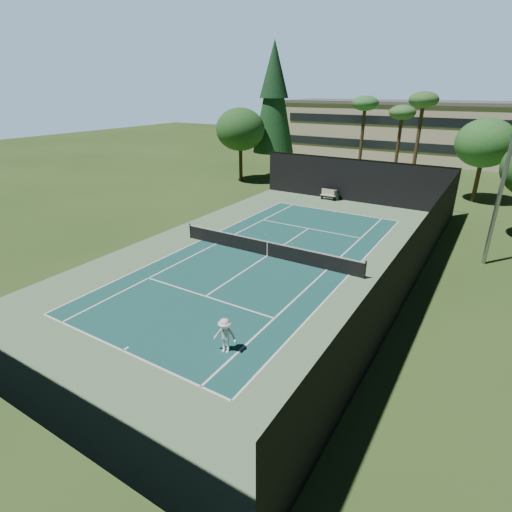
{
  "coord_description": "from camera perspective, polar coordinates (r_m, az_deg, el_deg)",
  "views": [
    {
      "loc": [
        11.86,
        -20.62,
        10.02
      ],
      "look_at": [
        1.0,
        -3.0,
        1.3
      ],
      "focal_mm": 28.0,
      "sensor_mm": 36.0,
      "label": 1
    }
  ],
  "objects": [
    {
      "name": "pine_tree",
      "position": [
        48.85,
        2.59,
        22.28
      ],
      "size": [
        4.8,
        4.8,
        15.0
      ],
      "color": "#4E3021",
      "rests_on": "ground"
    },
    {
      "name": "apron_slab",
      "position": [
        25.81,
        1.6,
        0.0
      ],
      "size": [
        18.0,
        32.0,
        0.01
      ],
      "primitive_type": "cube",
      "color": "#62845D",
      "rests_on": "ground"
    },
    {
      "name": "court_surface",
      "position": [
        25.81,
        1.6,
        0.02
      ],
      "size": [
        10.97,
        23.77,
        0.01
      ],
      "primitive_type": "cube",
      "color": "#184E4C",
      "rests_on": "ground"
    },
    {
      "name": "fence",
      "position": [
        25.15,
        1.73,
        4.26
      ],
      "size": [
        18.04,
        32.05,
        4.03
      ],
      "color": "black",
      "rests_on": "ground"
    },
    {
      "name": "decid_tree_a",
      "position": [
        42.91,
        29.9,
        13.79
      ],
      "size": [
        5.12,
        5.12,
        7.62
      ],
      "color": "#4B3620",
      "rests_on": "ground"
    },
    {
      "name": "trash_bin",
      "position": [
        39.64,
        11.44,
        8.47
      ],
      "size": [
        0.56,
        0.56,
        0.95
      ],
      "color": "black",
      "rests_on": "ground"
    },
    {
      "name": "palm_b",
      "position": [
        47.83,
        20.15,
        18.36
      ],
      "size": [
        2.8,
        2.8,
        8.42
      ],
      "color": "#47301E",
      "rests_on": "ground"
    },
    {
      "name": "tennis_ball_c",
      "position": [
        27.88,
        5.2,
        1.76
      ],
      "size": [
        0.07,
        0.07,
        0.07
      ],
      "primitive_type": "sphere",
      "color": "#C7DE32",
      "rests_on": "ground"
    },
    {
      "name": "court_lines",
      "position": [
        25.8,
        1.6,
        0.03
      ],
      "size": [
        11.07,
        23.87,
        0.01
      ],
      "color": "white",
      "rests_on": "ground"
    },
    {
      "name": "tennis_ball_a",
      "position": [
        22.63,
        -27.6,
        -6.19
      ],
      "size": [
        0.06,
        0.06,
        0.06
      ],
      "primitive_type": "sphere",
      "color": "#C6DC32",
      "rests_on": "ground"
    },
    {
      "name": "tennis_net",
      "position": [
        25.6,
        1.62,
        1.14
      ],
      "size": [
        12.9,
        0.1,
        1.1
      ],
      "color": "black",
      "rests_on": "ground"
    },
    {
      "name": "tennis_ball_b",
      "position": [
        29.52,
        1.33,
        3.06
      ],
      "size": [
        0.06,
        0.06,
        0.06
      ],
      "primitive_type": "sphere",
      "color": "yellow",
      "rests_on": "ground"
    },
    {
      "name": "park_bench",
      "position": [
        39.71,
        10.31,
        8.68
      ],
      "size": [
        1.5,
        0.45,
        1.02
      ],
      "color": "#BDB39D",
      "rests_on": "ground"
    },
    {
      "name": "campus_building",
      "position": [
        67.9,
        22.4,
        16.31
      ],
      "size": [
        40.5,
        12.5,
        8.3
      ],
      "color": "beige",
      "rests_on": "ground"
    },
    {
      "name": "ground",
      "position": [
        25.81,
        1.6,
        -0.01
      ],
      "size": [
        160.0,
        160.0,
        0.0
      ],
      "primitive_type": "plane",
      "color": "#2E491B",
      "rests_on": "ground"
    },
    {
      "name": "decid_tree_c",
      "position": [
        46.67,
        -2.26,
        17.6
      ],
      "size": [
        5.44,
        5.44,
        8.09
      ],
      "color": "#412B1C",
      "rests_on": "ground"
    },
    {
      "name": "palm_a",
      "position": [
        46.76,
        15.3,
        19.86
      ],
      "size": [
        2.8,
        2.8,
        9.32
      ],
      "color": "#47331E",
      "rests_on": "ground"
    },
    {
      "name": "palm_c",
      "position": [
        44.35,
        22.77,
        19.38
      ],
      "size": [
        2.8,
        2.8,
        9.77
      ],
      "color": "#47341E",
      "rests_on": "ground"
    },
    {
      "name": "tennis_ball_d",
      "position": [
        31.5,
        -1.71,
        4.35
      ],
      "size": [
        0.07,
        0.07,
        0.07
      ],
      "primitive_type": "sphere",
      "color": "#C0DC32",
      "rests_on": "ground"
    },
    {
      "name": "player",
      "position": [
        16.51,
        -4.45,
        -11.28
      ],
      "size": [
        1.11,
        0.8,
        1.56
      ],
      "primitive_type": "imported",
      "rotation": [
        0.0,
        0.0,
        0.24
      ],
      "color": "white",
      "rests_on": "ground"
    },
    {
      "name": "light_pole",
      "position": [
        26.86,
        32.39,
        11.79
      ],
      "size": [
        0.9,
        0.25,
        12.22
      ],
      "color": "gray",
      "rests_on": "ground"
    }
  ]
}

